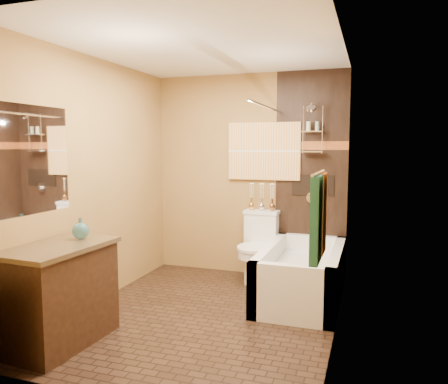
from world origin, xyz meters
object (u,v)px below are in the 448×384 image
at_px(bathtub, 302,278).
at_px(toilet, 258,246).
at_px(vanity, 59,294).
at_px(sunset_painting, 264,151).

relative_size(bathtub, toilet, 1.81).
bearing_deg(toilet, vanity, -115.67).
relative_size(toilet, vanity, 0.86).
bearing_deg(vanity, bathtub, 47.63).
bearing_deg(sunset_painting, bathtub, -50.39).
height_order(sunset_painting, bathtub, sunset_painting).
bearing_deg(bathtub, sunset_painting, 129.61).
height_order(sunset_painting, vanity, sunset_painting).
height_order(sunset_painting, toilet, sunset_painting).
bearing_deg(vanity, toilet, 65.56).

